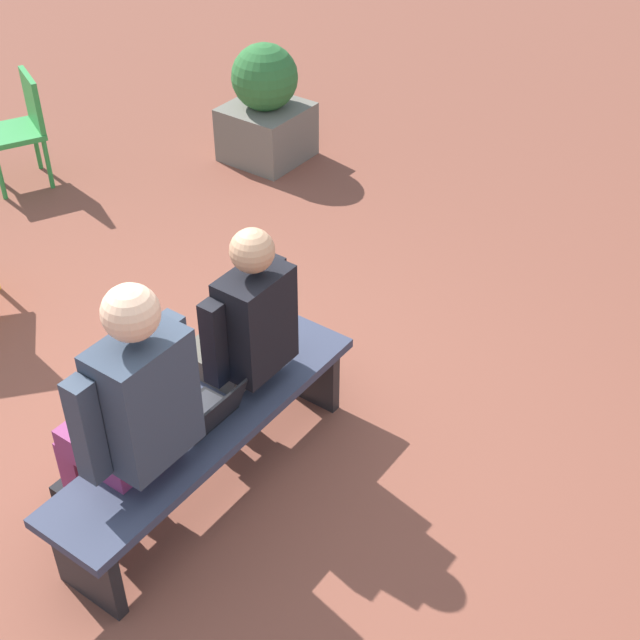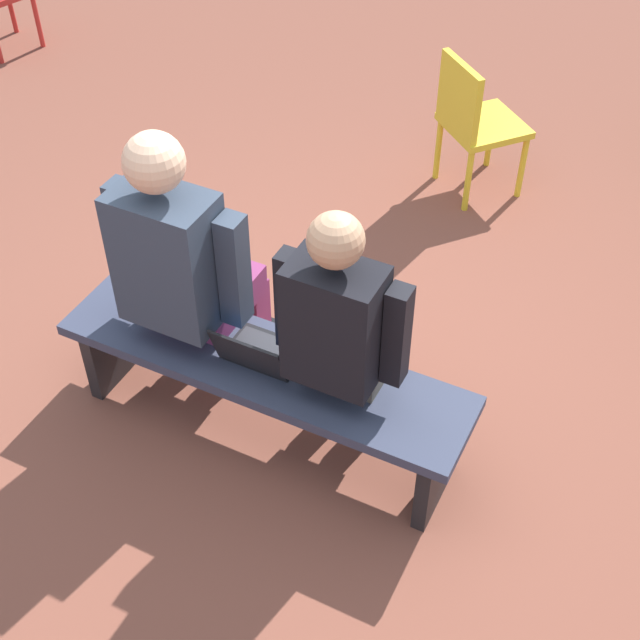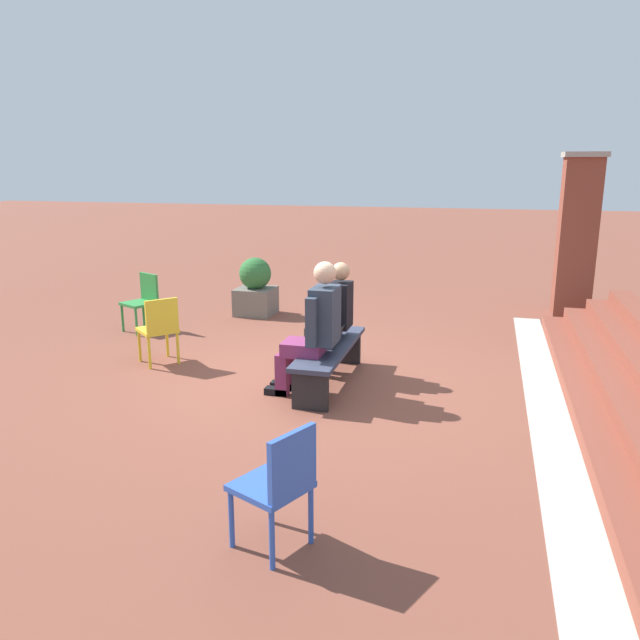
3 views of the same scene
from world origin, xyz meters
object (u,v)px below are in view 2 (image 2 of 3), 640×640
person_student (346,330)px  plastic_chair_foreground (474,119)px  bench (264,376)px  laptop (259,353)px  person_adult (187,266)px

person_student → plastic_chair_foreground: bearing=-84.8°
person_student → plastic_chair_foreground: size_ratio=1.58×
bench → laptop: size_ratio=5.62×
laptop → person_student: bearing=-167.4°
bench → person_student: (-0.34, -0.07, 0.36)m
person_student → bench: bearing=10.9°
person_adult → laptop: size_ratio=4.51×
bench → person_student: bearing=-169.1°
person_student → plastic_chair_foreground: person_student is taller
bench → person_adult: (0.38, -0.07, 0.40)m
person_adult → person_student: bearing=179.5°
plastic_chair_foreground → person_student: bearing=95.2°
bench → plastic_chair_foreground: 2.19m
person_adult → laptop: (-0.37, 0.09, -0.26)m
person_student → laptop: person_student is taller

